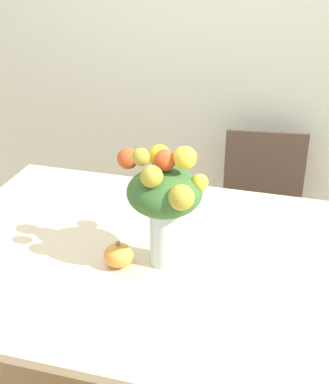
{
  "coord_description": "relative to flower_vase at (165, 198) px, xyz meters",
  "views": [
    {
      "loc": [
        0.44,
        -1.44,
        1.78
      ],
      "look_at": [
        0.04,
        -0.03,
        1.03
      ],
      "focal_mm": 50.0,
      "sensor_mm": 36.0,
      "label": 1
    }
  ],
  "objects": [
    {
      "name": "wall_back",
      "position": [
        -0.04,
        1.26,
        0.34
      ],
      "size": [
        8.0,
        0.06,
        2.7
      ],
      "color": "silver",
      "rests_on": "ground_plane"
    },
    {
      "name": "dining_table",
      "position": [
        -0.04,
        0.04,
        -0.32
      ],
      "size": [
        1.53,
        1.1,
        0.78
      ],
      "color": "beige",
      "rests_on": "ground_plane"
    },
    {
      "name": "flower_vase",
      "position": [
        0.0,
        0.0,
        0.0
      ],
      "size": [
        0.29,
        0.28,
        0.41
      ],
      "color": "silver",
      "rests_on": "dining_table"
    },
    {
      "name": "pumpkin",
      "position": [
        -0.14,
        -0.06,
        -0.2
      ],
      "size": [
        0.1,
        0.1,
        0.09
      ],
      "color": "gold",
      "rests_on": "dining_table"
    },
    {
      "name": "dining_chair_near_window",
      "position": [
        0.23,
        0.94,
        -0.55
      ],
      "size": [
        0.47,
        0.47,
        0.86
      ],
      "rotation": [
        0.0,
        0.0,
        0.12
      ],
      "color": "#47382D",
      "rests_on": "ground_plane"
    }
  ]
}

